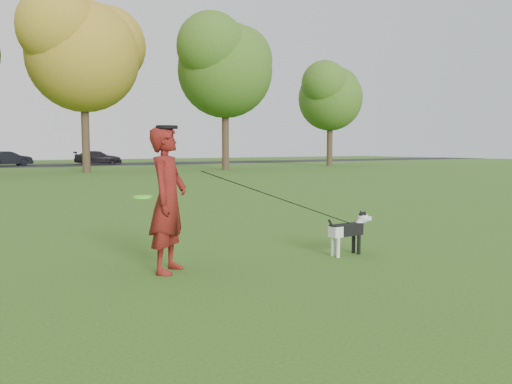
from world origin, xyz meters
TOP-DOWN VIEW (x-y plane):
  - ground at (0.00, 0.00)m, footprint 120.00×120.00m
  - man at (-1.10, 0.45)m, footprint 0.77×0.78m
  - dog at (1.52, 0.01)m, footprint 0.83×0.17m
  - car_mid at (0.92, 40.00)m, footprint 3.85×2.23m
  - car_right at (8.17, 40.00)m, footprint 4.42×2.68m
  - man_held_items at (0.48, 0.20)m, footprint 3.19×0.58m

SIDE VIEW (x-z plane):
  - ground at x=0.00m, z-range 0.00..0.00m
  - dog at x=1.52m, z-range 0.07..0.70m
  - car_right at x=8.17m, z-range 0.02..1.22m
  - car_mid at x=0.92m, z-range 0.02..1.22m
  - man_held_items at x=0.48m, z-range 0.14..1.55m
  - man at x=-1.10m, z-range 0.00..1.82m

